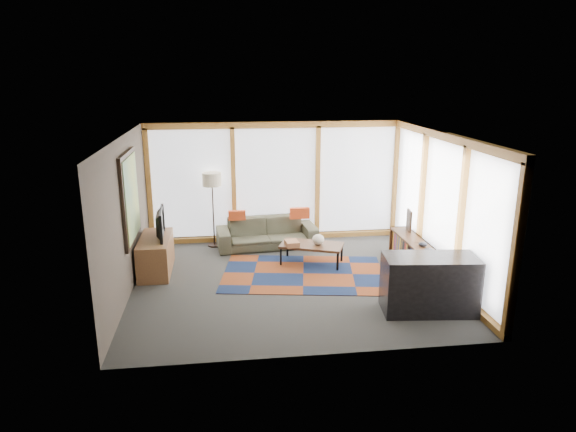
{
  "coord_description": "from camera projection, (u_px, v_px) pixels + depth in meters",
  "views": [
    {
      "loc": [
        -1.14,
        -8.42,
        3.6
      ],
      "look_at": [
        0.0,
        0.4,
        1.1
      ],
      "focal_mm": 32.0,
      "sensor_mm": 36.0,
      "label": 1
    }
  ],
  "objects": [
    {
      "name": "sofa",
      "position": [
        267.0,
        233.0,
        10.9
      ],
      "size": [
        2.16,
        1.0,
        0.61
      ],
      "primitive_type": "imported",
      "rotation": [
        0.0,
        0.0,
        0.09
      ],
      "color": "#353728",
      "rests_on": "ground"
    },
    {
      "name": "shelf_picture",
      "position": [
        409.0,
        220.0,
        10.25
      ],
      "size": [
        0.08,
        0.32,
        0.42
      ],
      "primitive_type": "cube",
      "rotation": [
        0.0,
        0.0,
        -0.14
      ],
      "color": "black",
      "rests_on": "bookshelf"
    },
    {
      "name": "tv_console",
      "position": [
        156.0,
        255.0,
        9.52
      ],
      "size": [
        0.55,
        1.32,
        0.66
      ],
      "primitive_type": "cube",
      "color": "brown",
      "rests_on": "ground"
    },
    {
      "name": "coffee_table",
      "position": [
        312.0,
        254.0,
        9.96
      ],
      "size": [
        1.32,
        0.98,
        0.39
      ],
      "primitive_type": null,
      "rotation": [
        0.0,
        0.0,
        -0.38
      ],
      "color": "#311E11",
      "rests_on": "ground"
    },
    {
      "name": "book_stack",
      "position": [
        292.0,
        243.0,
        9.8
      ],
      "size": [
        0.27,
        0.33,
        0.1
      ],
      "primitive_type": "cube",
      "rotation": [
        0.0,
        0.0,
        0.12
      ],
      "color": "brown",
      "rests_on": "coffee_table"
    },
    {
      "name": "bar_counter",
      "position": [
        429.0,
        284.0,
        7.9
      ],
      "size": [
        1.48,
        0.81,
        0.9
      ],
      "primitive_type": "cube",
      "rotation": [
        0.0,
        0.0,
        -0.11
      ],
      "color": "black",
      "rests_on": "ground"
    },
    {
      "name": "pillow_right",
      "position": [
        300.0,
        213.0,
        10.83
      ],
      "size": [
        0.42,
        0.13,
        0.23
      ],
      "primitive_type": "cube",
      "rotation": [
        0.0,
        0.0,
        -0.01
      ],
      "color": "#B73D18",
      "rests_on": "sofa"
    },
    {
      "name": "floor_lamp",
      "position": [
        213.0,
        210.0,
        10.81
      ],
      "size": [
        0.4,
        0.4,
        1.6
      ],
      "primitive_type": null,
      "color": "black",
      "rests_on": "ground"
    },
    {
      "name": "bookshelf",
      "position": [
        417.0,
        256.0,
        9.64
      ],
      "size": [
        0.39,
        2.12,
        0.53
      ],
      "primitive_type": null,
      "color": "#311E11",
      "rests_on": "ground"
    },
    {
      "name": "ground",
      "position": [
        291.0,
        281.0,
        9.15
      ],
      "size": [
        5.5,
        5.5,
        0.0
      ],
      "primitive_type": "plane",
      "color": "#2F302D",
      "rests_on": "ground"
    },
    {
      "name": "room_envelope",
      "position": [
        314.0,
        189.0,
        9.33
      ],
      "size": [
        5.52,
        5.02,
        2.62
      ],
      "color": "#433C32",
      "rests_on": "ground"
    },
    {
      "name": "rug",
      "position": [
        303.0,
        274.0,
        9.48
      ],
      "size": [
        3.21,
        2.35,
        0.01
      ],
      "primitive_type": "cube",
      "rotation": [
        0.0,
        0.0,
        -0.16
      ],
      "color": "maroon",
      "rests_on": "ground"
    },
    {
      "name": "television",
      "position": [
        157.0,
        224.0,
        9.4
      ],
      "size": [
        0.17,
        0.92,
        0.53
      ],
      "primitive_type": "imported",
      "rotation": [
        0.0,
        0.0,
        1.63
      ],
      "color": "black",
      "rests_on": "tv_console"
    },
    {
      "name": "pillow_left",
      "position": [
        237.0,
        215.0,
        10.72
      ],
      "size": [
        0.36,
        0.12,
        0.2
      ],
      "primitive_type": "cube",
      "rotation": [
        0.0,
        0.0,
        -0.02
      ],
      "color": "#B73D18",
      "rests_on": "sofa"
    },
    {
      "name": "bowl_b",
      "position": [
        423.0,
        244.0,
        9.36
      ],
      "size": [
        0.19,
        0.19,
        0.08
      ],
      "primitive_type": "ellipsoid",
      "rotation": [
        0.0,
        0.0,
        -0.17
      ],
      "color": "black",
      "rests_on": "bookshelf"
    },
    {
      "name": "bowl_a",
      "position": [
        429.0,
        251.0,
        8.98
      ],
      "size": [
        0.23,
        0.23,
        0.1
      ],
      "primitive_type": "ellipsoid",
      "rotation": [
        0.0,
        0.0,
        -0.21
      ],
      "color": "black",
      "rests_on": "bookshelf"
    },
    {
      "name": "vase",
      "position": [
        318.0,
        239.0,
        9.86
      ],
      "size": [
        0.28,
        0.28,
        0.2
      ],
      "primitive_type": "ellipsoid",
      "rotation": [
        0.0,
        0.0,
        0.24
      ],
      "color": "beige",
      "rests_on": "coffee_table"
    }
  ]
}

